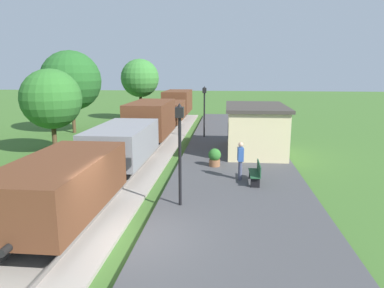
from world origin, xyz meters
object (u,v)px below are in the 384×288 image
Objects in this scene: lamp_post_near at (180,136)px; lamp_post_far at (204,102)px; freight_train at (153,122)px; bench_near_hut at (256,173)px; tree_field_distant at (140,78)px; potted_planter at (215,157)px; tree_trackside_far at (51,99)px; person_waiting at (240,159)px; tree_field_left at (71,81)px; station_hut at (255,128)px.

lamp_post_near is 13.49m from lamp_post_far.
freight_train is 21.73× the size of bench_near_hut.
lamp_post_near is (-2.93, -2.82, 2.08)m from bench_near_hut.
tree_field_distant reaches higher than bench_near_hut.
potted_planter is 19.87m from tree_field_distant.
tree_trackside_far is (-8.82, -5.30, 0.56)m from lamp_post_far.
freight_train is at bearing 106.26° from lamp_post_near.
tree_field_left is at bearing -48.81° from person_waiting.
freight_train is 8.81× the size of lamp_post_far.
person_waiting is (-1.07, -5.73, -0.47)m from station_hut.
tree_field_left reaches higher than lamp_post_near.
person_waiting is at bearing 55.49° from lamp_post_near.
lamp_post_near is at bearing -90.00° from lamp_post_far.
tree_field_left reaches higher than potted_planter.
station_hut is 3.87× the size of bench_near_hut.
tree_field_distant is (-9.36, 19.90, 3.08)m from person_waiting.
tree_trackside_far is at bearing -145.32° from freight_train.
tree_field_distant reaches higher than lamp_post_near.
tree_field_left is at bearing -116.16° from tree_field_distant.
tree_trackside_far is at bearing 155.45° from bench_near_hut.
freight_train is at bearing 124.97° from potted_planter.
freight_train is 19.06× the size of person_waiting.
station_hut is at bearing 69.74° from lamp_post_near.
person_waiting is 12.31m from tree_trackside_far.
tree_field_left is 1.07× the size of tree_field_distant.
tree_field_distant is at bearing 116.21° from bench_near_hut.
lamp_post_near is at bearing -136.06° from bench_near_hut.
lamp_post_near is 1.00× the size of lamp_post_far.
bench_near_hut is 19.09m from tree_field_left.
tree_field_distant is (-7.10, 9.71, 1.47)m from lamp_post_far.
bench_near_hut is at bearing -42.72° from tree_field_left.
station_hut is 1.57× the size of lamp_post_far.
station_hut is 0.88× the size of tree_field_left.
lamp_post_far is at bearing -83.23° from person_waiting.
tree_field_left is at bearing 153.66° from freight_train.
tree_field_distant is at bearing 63.84° from tree_field_left.
person_waiting reaches higher than bench_near_hut.
potted_planter is 0.25× the size of lamp_post_far.
lamp_post_far is at bearing 97.45° from potted_planter.
tree_field_left is (-13.12, 12.26, 3.04)m from person_waiting.
tree_field_distant is at bearing 107.81° from freight_train.
potted_planter is at bearing -82.55° from lamp_post_far.
potted_planter is 0.14× the size of tree_field_left.
potted_planter is at bearing -66.20° from person_waiting.
tree_field_distant is (1.72, 15.01, 0.91)m from tree_trackside_far.
station_hut is at bearing -53.29° from lamp_post_far.
freight_train reaches higher than person_waiting.
bench_near_hut is 0.41× the size of lamp_post_near.
person_waiting is 10.57m from lamp_post_far.
station_hut reaches higher than person_waiting.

